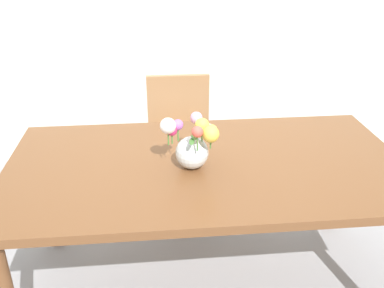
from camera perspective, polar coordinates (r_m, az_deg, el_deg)
ground_plane at (r=2.47m, az=1.70°, el=-18.09°), size 12.00×12.00×0.00m
dining_table at (r=2.05m, az=1.95°, el=-4.39°), size 1.89×1.00×0.76m
chair_far at (r=2.86m, az=-1.67°, el=1.35°), size 0.42×0.42×0.90m
flower_vase at (r=1.90m, az=0.18°, el=0.03°), size 0.26×0.22×0.26m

